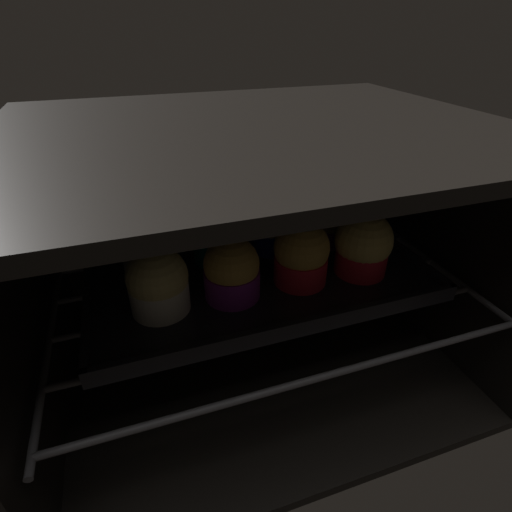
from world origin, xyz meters
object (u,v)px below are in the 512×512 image
Objects in this scene: muffin_row0_col0 at (158,283)px; muffin_row0_col2 at (301,255)px; muffin_row0_col1 at (232,271)px; muffin_row0_col3 at (363,245)px; muffin_row1_col3 at (331,219)px; muffin_row1_col2 at (275,225)px; muffin_row1_col0 at (147,243)px; baking_tray at (256,273)px; muffin_row1_col1 at (216,234)px.

muffin_row0_col2 is at bearing 0.19° from muffin_row0_col0.
muffin_row0_col3 is (18.43, -0.37, 0.43)cm from muffin_row0_col1.
muffin_row0_col1 is at bearing -153.82° from muffin_row1_col3.
muffin_row0_col3 is 13.44cm from muffin_row1_col2.
muffin_row0_col3 reaches higher than muffin_row0_col1.
muffin_row0_col3 is at bearing -3.73° from muffin_row0_col2.
muffin_row0_col1 is 0.99× the size of muffin_row1_col3.
muffin_row0_col1 is 0.91× the size of muffin_row1_col0.
baking_tray is at bearing -133.26° from muffin_row1_col2.
muffin_row0_col2 reaches higher than muffin_row1_col3.
muffin_row1_col2 reaches higher than muffin_row0_col0.
muffin_row1_col0 is 0.99× the size of muffin_row1_col1.
muffin_row0_col2 is 1.06× the size of muffin_row1_col3.
muffin_row0_col0 is 13.22cm from muffin_row1_col1.
muffin_row1_col0 is 9.76cm from muffin_row1_col1.
muffin_row0_col0 is 20.78cm from muffin_row1_col2.
muffin_row1_col0 is at bearing 153.40° from muffin_row0_col2.
muffin_row0_col3 and muffin_row1_col0 have the same top height.
baking_tray is 15.28cm from muffin_row0_col3.
muffin_row1_col3 is (13.94, 4.55, 4.21)cm from baking_tray.
baking_tray is 8.19cm from muffin_row1_col2.
muffin_row0_col2 reaches higher than muffin_row0_col1.
muffin_row1_col3 is (9.24, -0.44, -0.26)cm from muffin_row1_col2.
muffin_row1_col0 is (-27.78, 10.03, 0.05)cm from muffin_row0_col3.
muffin_row0_col3 is at bearing -1.08° from muffin_row0_col0.
muffin_row0_col0 is 29.17cm from muffin_row1_col3.
muffin_row1_col1 is (0.40, 9.44, 0.36)cm from muffin_row0_col1.
muffin_row0_col3 is 20.53cm from muffin_row1_col1.
muffin_row0_col3 is 9.59cm from muffin_row1_col3.
muffin_row1_col1 is (9.75, -0.22, -0.12)cm from muffin_row1_col0.
muffin_row0_col3 is at bearing -19.85° from muffin_row1_col0.
muffin_row1_col0 is at bearing 134.08° from muffin_row0_col1.
muffin_row0_col0 is 9.01cm from muffin_row0_col1.
muffin_row0_col0 is 0.97× the size of muffin_row1_col2.
muffin_row0_col2 is 21.10cm from muffin_row1_col0.
muffin_row1_col3 is at bearing -2.74° from muffin_row1_col2.
muffin_row0_col1 is at bearing -178.74° from muffin_row0_col2.
muffin_row1_col0 is (-14.13, 5.00, 4.74)cm from baking_tray.
baking_tray is 7.96cm from muffin_row0_col2.
muffin_row0_col0 reaches higher than baking_tray.
muffin_row1_col1 reaches higher than muffin_row0_col0.
muffin_row0_col0 is 9.52cm from muffin_row1_col0.
muffin_row1_col2 is (18.48, 9.50, 0.08)cm from muffin_row0_col0.
muffin_row0_col3 reaches higher than baking_tray.
muffin_row0_col0 is 0.93× the size of muffin_row1_col1.
muffin_row0_col2 is (4.74, -4.44, 4.59)cm from baking_tray.
muffin_row0_col3 reaches higher than muffin_row1_col3.
muffin_row1_col0 is 1.04× the size of muffin_row1_col2.
muffin_row0_col1 is 13.45cm from muffin_row1_col0.
muffin_row1_col0 is (-9.35, 9.66, 0.48)cm from muffin_row0_col1.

